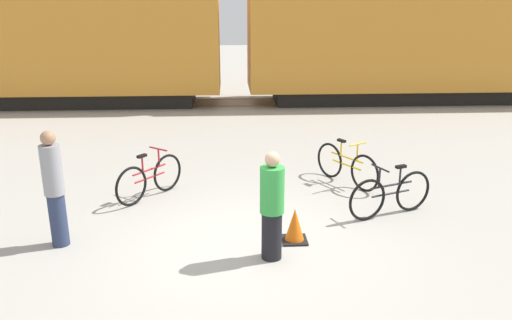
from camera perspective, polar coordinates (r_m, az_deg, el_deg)
ground_plane at (r=7.91m, az=-0.98°, el=-9.80°), size 80.00×80.00×0.00m
freight_train at (r=18.94m, az=-2.55°, el=15.52°), size 26.24×2.98×5.69m
rail_near at (r=18.57m, az=-2.40°, el=6.18°), size 38.24×0.07×0.01m
rail_far at (r=19.98m, az=-2.47°, el=6.98°), size 38.24×0.07×0.01m
bicycle_black at (r=9.15m, az=15.13°, el=-3.81°), size 1.66×0.70×0.94m
bicycle_maroon at (r=9.85m, az=-12.01°, el=-2.05°), size 1.09×1.38×0.94m
bicycle_yellow at (r=10.55m, az=10.30°, el=-0.63°), size 0.96×1.58×0.95m
person_in_green at (r=7.23m, az=1.84°, el=-5.35°), size 0.35×0.35×1.64m
person_in_grey at (r=8.17m, az=-22.05°, el=-3.03°), size 0.31×0.31×1.84m
traffic_cone at (r=7.98m, az=4.45°, el=-7.55°), size 0.40×0.40×0.55m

